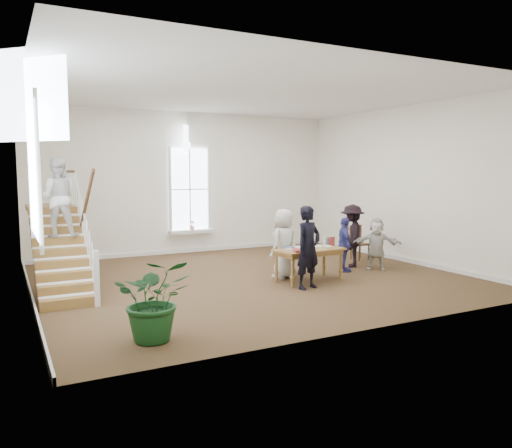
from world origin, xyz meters
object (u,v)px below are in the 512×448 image
police_officer (308,247)px  side_chair (358,240)px  woman_cluster_a (344,245)px  woman_cluster_c (376,244)px  library_table (308,252)px  elderly_woman (284,243)px  person_yellow (284,243)px  floor_plant (155,299)px  woman_cluster_b (352,236)px

police_officer → side_chair: bearing=21.4°
woman_cluster_a → woman_cluster_c: 0.92m
library_table → side_chair: 3.47m
elderly_woman → person_yellow: elderly_woman is taller
library_table → woman_cluster_a: size_ratio=1.22×
police_officer → woman_cluster_a: size_ratio=1.30×
police_officer → floor_plant: police_officer is taller
police_officer → woman_cluster_c: size_ratio=1.33×
police_officer → woman_cluster_c: (2.79, 0.97, -0.23)m
woman_cluster_b → floor_plant: woman_cluster_b is taller
elderly_woman → woman_cluster_a: 1.80m
elderly_woman → woman_cluster_a: (1.79, -0.08, -0.14)m
floor_plant → side_chair: size_ratio=1.28×
person_yellow → woman_cluster_a: 1.60m
elderly_woman → woman_cluster_b: 2.42m
library_table → elderly_woman: 0.70m
woman_cluster_c → side_chair: size_ratio=1.37×
woman_cluster_a → floor_plant: (-5.91, -3.00, -0.06)m
library_table → woman_cluster_c: size_ratio=1.24×
person_yellow → side_chair: bearing=164.7°
person_yellow → elderly_woman: bearing=30.3°
police_officer → library_table: bearing=42.2°
person_yellow → floor_plant: (-4.42, -3.58, -0.12)m
woman_cluster_a → police_officer: bearing=142.7°
woman_cluster_a → person_yellow: bearing=89.6°
floor_plant → woman_cluster_c: bearing=22.3°
police_officer → person_yellow: (0.40, 1.75, -0.16)m
library_table → side_chair: (2.95, 1.82, -0.13)m
library_table → person_yellow: bearing=85.8°
woman_cluster_a → woman_cluster_b: size_ratio=0.83×
police_officer → woman_cluster_b: bearing=18.3°
police_officer → woman_cluster_b: size_ratio=1.08×
elderly_woman → side_chair: 3.50m
police_officer → floor_plant: 4.43m
elderly_woman → person_yellow: bearing=-145.4°
elderly_woman → person_yellow: size_ratio=1.11×
elderly_woman → woman_cluster_b: size_ratio=0.99×
side_chair → woman_cluster_b: bearing=-139.5°
side_chair → woman_cluster_c: bearing=-114.5°
elderly_woman → woman_cluster_a: size_ratio=1.19×
library_table → woman_cluster_b: 2.29m
person_yellow → woman_cluster_a: size_ratio=1.08×
woman_cluster_c → side_chair: 1.61m
elderly_woman → woman_cluster_a: elderly_woman is taller
library_table → woman_cluster_b: (2.07, 0.97, 0.16)m
police_officer → side_chair: size_ratio=1.82×
elderly_woman → woman_cluster_c: (2.69, -0.28, -0.15)m
library_table → woman_cluster_c: bearing=2.4°
person_yellow → woman_cluster_c: 2.52m
woman_cluster_a → elderly_woman: bearing=108.3°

